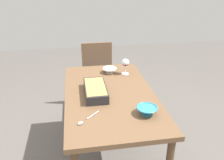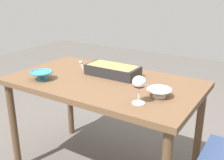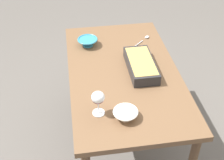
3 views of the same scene
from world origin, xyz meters
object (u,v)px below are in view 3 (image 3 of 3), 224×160
(wine_glass, at_px, (98,99))
(mixing_bowl, at_px, (88,42))
(dining_table, at_px, (123,81))
(serving_spoon, at_px, (144,39))
(small_bowl, at_px, (125,114))
(casserole_dish, at_px, (141,64))

(wine_glass, bearing_deg, mixing_bowl, 179.65)
(dining_table, height_order, serving_spoon, serving_spoon)
(small_bowl, bearing_deg, dining_table, 170.93)
(wine_glass, distance_m, mixing_bowl, 0.77)
(wine_glass, bearing_deg, serving_spoon, 149.14)
(casserole_dish, distance_m, small_bowl, 0.50)
(casserole_dish, relative_size, small_bowl, 2.63)
(wine_glass, distance_m, serving_spoon, 0.92)
(small_bowl, relative_size, serving_spoon, 0.87)
(wine_glass, height_order, mixing_bowl, wine_glass)
(wine_glass, relative_size, mixing_bowl, 1.03)
(serving_spoon, bearing_deg, small_bowl, -20.51)
(casserole_dish, xyz_separation_m, mixing_bowl, (-0.37, -0.34, -0.01))
(dining_table, relative_size, mixing_bowl, 8.47)
(serving_spoon, bearing_deg, casserole_dish, -17.07)
(casserole_dish, bearing_deg, dining_table, -88.45)
(wine_glass, distance_m, small_bowl, 0.19)
(dining_table, xyz_separation_m, small_bowl, (0.45, -0.07, 0.12))
(dining_table, bearing_deg, casserole_dish, 91.55)
(mixing_bowl, xyz_separation_m, small_bowl, (0.83, 0.15, -0.00))
(casserole_dish, height_order, small_bowl, casserole_dish)
(wine_glass, height_order, small_bowl, wine_glass)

